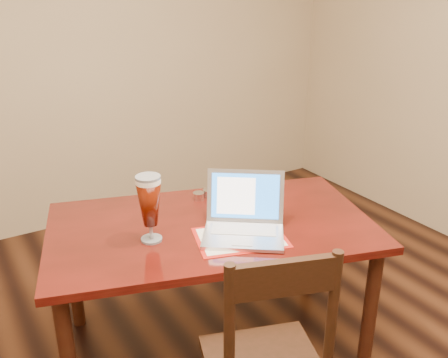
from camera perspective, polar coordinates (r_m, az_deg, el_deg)
dining_table at (r=2.43m, az=-1.55°, el=-6.70°), size 1.72×1.27×1.03m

